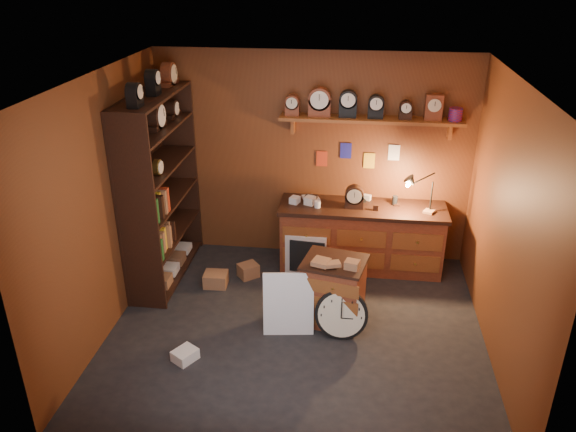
# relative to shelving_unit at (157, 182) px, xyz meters

# --- Properties ---
(floor) EXTENTS (4.00, 4.00, 0.00)m
(floor) POSITION_rel_shelving_unit_xyz_m (1.79, -0.98, -1.25)
(floor) COLOR black
(floor) RESTS_ON ground
(room_shell) EXTENTS (4.02, 3.62, 2.71)m
(room_shell) POSITION_rel_shelving_unit_xyz_m (1.84, -0.87, 0.47)
(room_shell) COLOR brown
(room_shell) RESTS_ON ground
(shelving_unit) EXTENTS (0.47, 1.60, 2.58)m
(shelving_unit) POSITION_rel_shelving_unit_xyz_m (0.00, 0.00, 0.00)
(shelving_unit) COLOR black
(shelving_unit) RESTS_ON ground
(workbench) EXTENTS (2.09, 0.66, 1.36)m
(workbench) POSITION_rel_shelving_unit_xyz_m (2.46, 0.49, -0.78)
(workbench) COLOR brown
(workbench) RESTS_ON ground
(low_cabinet) EXTENTS (0.76, 0.68, 0.84)m
(low_cabinet) POSITION_rel_shelving_unit_xyz_m (2.17, -0.76, -0.85)
(low_cabinet) COLOR brown
(low_cabinet) RESTS_ON ground
(big_round_clock) EXTENTS (0.56, 0.18, 0.56)m
(big_round_clock) POSITION_rel_shelving_unit_xyz_m (2.27, -1.04, -0.98)
(big_round_clock) COLOR black
(big_round_clock) RESTS_ON ground
(white_panel) EXTENTS (0.55, 0.22, 0.71)m
(white_panel) POSITION_rel_shelving_unit_xyz_m (1.71, -1.03, -1.25)
(white_panel) COLOR silver
(white_panel) RESTS_ON ground
(mini_fridge) EXTENTS (0.57, 0.58, 0.54)m
(mini_fridge) POSITION_rel_shelving_unit_xyz_m (1.79, 0.41, -0.98)
(mini_fridge) COLOR silver
(mini_fridge) RESTS_ON ground
(floor_box_a) EXTENTS (0.29, 0.25, 0.17)m
(floor_box_a) POSITION_rel_shelving_unit_xyz_m (0.70, -0.22, -1.17)
(floor_box_a) COLOR #946240
(floor_box_a) RESTS_ON ground
(floor_box_b) EXTENTS (0.28, 0.30, 0.11)m
(floor_box_b) POSITION_rel_shelving_unit_xyz_m (0.74, -1.63, -1.20)
(floor_box_b) COLOR white
(floor_box_b) RESTS_ON ground
(floor_box_c) EXTENTS (0.30, 0.30, 0.18)m
(floor_box_c) POSITION_rel_shelving_unit_xyz_m (1.06, 0.04, -1.17)
(floor_box_c) COLOR #946240
(floor_box_c) RESTS_ON ground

